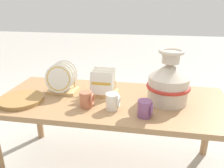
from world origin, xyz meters
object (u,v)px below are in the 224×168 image
at_px(dish_rack_round_plates, 62,81).
at_px(dish_rack_square_plates, 103,87).
at_px(ceramic_vase, 169,81).
at_px(mug_cream_glaze, 113,101).
at_px(wicker_charger_stack, 21,100).
at_px(mug_terracotta_glaze, 87,99).
at_px(mug_plum_glaze, 145,109).

distance_m(dish_rack_round_plates, dish_rack_square_plates, 0.30).
bearing_deg(ceramic_vase, dish_rack_square_plates, 173.56).
relative_size(ceramic_vase, mug_cream_glaze, 3.46).
relative_size(ceramic_vase, dish_rack_square_plates, 1.68).
xyz_separation_m(ceramic_vase, wicker_charger_stack, (-0.96, -0.16, -0.13)).
distance_m(dish_rack_round_plates, mug_terracotta_glaze, 0.31).
bearing_deg(wicker_charger_stack, mug_terracotta_glaze, 0.18).
height_order(ceramic_vase, dish_rack_round_plates, ceramic_vase).
bearing_deg(dish_rack_round_plates, mug_terracotta_glaze, -38.74).
relative_size(wicker_charger_stack, mug_plum_glaze, 2.86).
bearing_deg(ceramic_vase, mug_cream_glaze, -154.17).
distance_m(mug_cream_glaze, mug_plum_glaze, 0.21).
height_order(dish_rack_square_plates, wicker_charger_stack, dish_rack_square_plates).
bearing_deg(dish_rack_round_plates, mug_cream_glaze, -25.57).
bearing_deg(dish_rack_round_plates, mug_plum_glaze, -22.98).
bearing_deg(dish_rack_square_plates, mug_cream_glaze, -63.15).
distance_m(mug_cream_glaze, mug_terracotta_glaze, 0.17).
bearing_deg(mug_terracotta_glaze, dish_rack_square_plates, 74.13).
xyz_separation_m(dish_rack_round_plates, dish_rack_square_plates, (0.30, 0.02, -0.04)).
distance_m(dish_rack_round_plates, wicker_charger_stack, 0.30).
distance_m(dish_rack_square_plates, mug_plum_glaze, 0.41).
bearing_deg(dish_rack_square_plates, dish_rack_round_plates, -176.54).
bearing_deg(mug_plum_glaze, ceramic_vase, 58.55).
bearing_deg(mug_cream_glaze, dish_rack_round_plates, 154.43).
bearing_deg(wicker_charger_stack, mug_cream_glaze, -0.11).
xyz_separation_m(mug_terracotta_glaze, mug_plum_glaze, (0.37, -0.06, 0.00)).
xyz_separation_m(wicker_charger_stack, mug_cream_glaze, (0.62, -0.00, 0.04)).
distance_m(dish_rack_square_plates, wicker_charger_stack, 0.56).
relative_size(dish_rack_round_plates, mug_plum_glaze, 2.19).
xyz_separation_m(dish_rack_round_plates, mug_plum_glaze, (0.61, -0.26, -0.04)).
height_order(wicker_charger_stack, mug_cream_glaze, mug_cream_glaze).
height_order(wicker_charger_stack, mug_terracotta_glaze, mug_terracotta_glaze).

